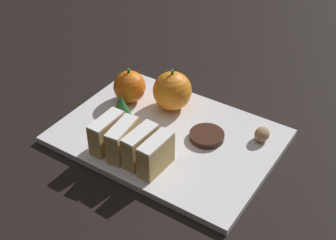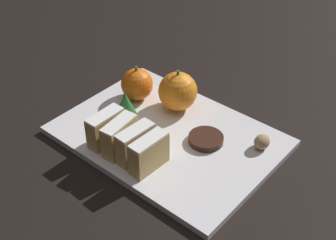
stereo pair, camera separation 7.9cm
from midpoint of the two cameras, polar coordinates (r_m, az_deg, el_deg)
name	(u,v)px [view 1 (the left image)]	position (r m, az deg, el deg)	size (l,w,h in m)	color
ground_plane	(168,139)	(0.82, -2.77, -2.45)	(6.00, 6.00, 0.00)	black
serving_platter	(168,136)	(0.81, -2.78, -2.13)	(0.26, 0.37, 0.01)	white
stollen_slice_front	(156,155)	(0.72, -4.61, -4.37)	(0.07, 0.03, 0.06)	tan
stollen_slice_second	(140,146)	(0.74, -6.45, -3.30)	(0.07, 0.03, 0.06)	tan
stollen_slice_third	(123,140)	(0.76, -8.52, -2.54)	(0.07, 0.03, 0.06)	tan
stollen_slice_fourth	(107,133)	(0.78, -10.34, -1.68)	(0.07, 0.03, 0.06)	tan
orange_near	(130,87)	(0.88, -7.28, 3.97)	(0.06, 0.06, 0.07)	orange
orange_far	(172,91)	(0.85, -2.13, 3.48)	(0.07, 0.07, 0.08)	orange
walnut	(262,134)	(0.80, 8.64, -1.84)	(0.03, 0.02, 0.02)	tan
chocolate_cookie	(207,136)	(0.79, 1.93, -2.07)	(0.06, 0.06, 0.01)	#381E14
evergreen_sprig	(122,107)	(0.84, -8.37, 1.51)	(0.04, 0.04, 0.05)	#23662D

